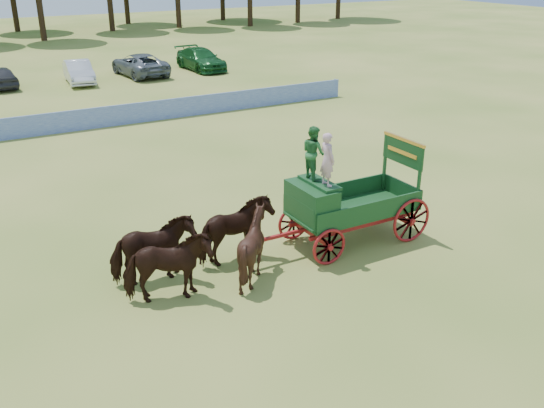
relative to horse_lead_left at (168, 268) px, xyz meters
The scene contains 7 objects.
ground 5.59m from the horse_lead_left, ahead, with size 160.00×160.00×0.00m, color #A89A4B.
horse_lead_left is the anchor object (origin of this frame).
horse_lead_right 1.10m from the horse_lead_left, 90.00° to the left, with size 1.01×2.21×1.87m, color black.
horse_wheel_left 2.40m from the horse_lead_left, ahead, with size 1.51×1.70×1.87m, color black.
horse_wheel_right 2.64m from the horse_lead_left, 24.62° to the left, with size 1.01×2.21×1.87m, color black.
farm_dray 5.44m from the horse_lead_left, ahead, with size 6.00×2.00×3.69m.
sponsor_banner 17.90m from the horse_lead_left, 75.54° to the left, with size 26.00×0.08×1.05m, color #1D3BA1.
Camera 1 is at (-9.77, -12.16, 8.16)m, focal length 40.00 mm.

